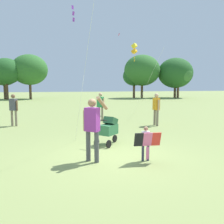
% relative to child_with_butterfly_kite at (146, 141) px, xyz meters
% --- Properties ---
extents(ground_plane, '(120.00, 120.00, 0.00)m').
position_rel_child_with_butterfly_kite_xyz_m(ground_plane, '(-0.84, 0.64, -0.60)').
color(ground_plane, '#849351').
extents(treeline_distant, '(38.55, 7.38, 6.65)m').
position_rel_child_with_butterfly_kite_xyz_m(treeline_distant, '(2.30, 29.53, 3.37)').
color(treeline_distant, brown).
rests_on(treeline_distant, ground).
extents(child_with_butterfly_kite, '(0.76, 0.35, 1.00)m').
position_rel_child_with_butterfly_kite_xyz_m(child_with_butterfly_kite, '(0.00, 0.00, 0.00)').
color(child_with_butterfly_kite, '#33384C').
rests_on(child_with_butterfly_kite, ground).
extents(person_adult_flyer, '(0.72, 0.49, 1.87)m').
position_rel_child_with_butterfly_kite_xyz_m(person_adult_flyer, '(-1.49, 0.27, 0.48)').
color(person_adult_flyer, '#4C4C51').
rests_on(person_adult_flyer, ground).
extents(stroller, '(0.97, 0.98, 1.03)m').
position_rel_child_with_butterfly_kite_xyz_m(stroller, '(-0.68, 2.05, 0.01)').
color(stroller, black).
rests_on(stroller, ground).
extents(kite_orange_delta, '(1.48, 2.73, 5.13)m').
position_rel_child_with_butterfly_kite_xyz_m(kite_orange_delta, '(2.91, 10.73, 4.13)').
color(kite_orange_delta, yellow).
rests_on(kite_orange_delta, ground).
extents(person_sitting_far, '(0.47, 0.37, 1.67)m').
position_rel_child_with_butterfly_kite_xyz_m(person_sitting_far, '(-4.81, 6.82, 0.38)').
color(person_sitting_far, '#7F705B').
rests_on(person_sitting_far, ground).
extents(person_couple_left, '(0.28, 0.54, 1.70)m').
position_rel_child_with_butterfly_kite_xyz_m(person_couple_left, '(2.52, 5.44, 0.40)').
color(person_couple_left, '#7F705B').
rests_on(person_couple_left, ground).
extents(person_kid_running, '(0.41, 0.41, 1.67)m').
position_rel_child_with_butterfly_kite_xyz_m(person_kid_running, '(-0.11, 7.59, 0.38)').
color(person_kid_running, '#7F705B').
rests_on(person_kid_running, ground).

